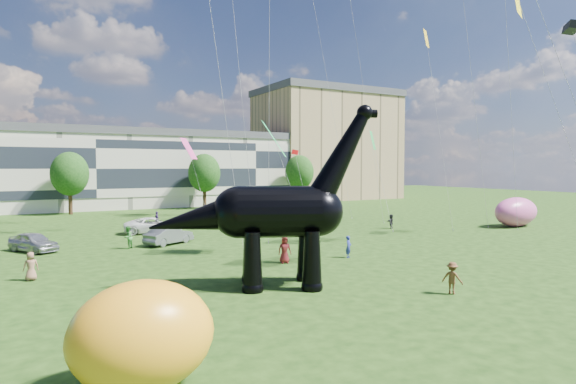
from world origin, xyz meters
TOP-DOWN VIEW (x-y plane):
  - ground at (0.00, 0.00)m, footprint 220.00×220.00m
  - terrace_row at (-8.00, 62.00)m, footprint 78.00×11.00m
  - apartment_block at (40.00, 65.00)m, footprint 28.00×18.00m
  - tree_mid_left at (-12.00, 53.00)m, footprint 5.20×5.20m
  - tree_mid_right at (8.00, 53.00)m, footprint 5.20×5.20m
  - tree_far_right at (26.00, 53.00)m, footprint 5.20×5.20m
  - dinosaur_sculpture at (-6.10, 2.41)m, footprint 12.73×7.05m
  - car_silver at (-17.55, 21.51)m, footprint 3.99×4.93m
  - car_grey at (-7.09, 19.88)m, footprint 4.84×3.68m
  - car_white at (-6.52, 27.58)m, footprint 6.26×3.90m
  - car_dark at (9.80, 25.93)m, footprint 3.70×5.62m
  - gazebo_near at (7.90, 28.06)m, footprint 3.79×3.79m
  - gazebo_far at (11.93, 33.45)m, footprint 3.85×3.85m
  - inflatable_pink at (30.82, 12.95)m, footprint 6.93×3.89m
  - inflatable_yellow at (-15.38, -7.11)m, footprint 4.42×3.41m
  - visitors at (-0.45, 14.29)m, footprint 40.73×40.82m
  - kites at (17.98, 23.38)m, footprint 59.03×49.18m

SIDE VIEW (x-z plane):
  - ground at x=0.00m, z-range 0.00..0.00m
  - car_dark at x=9.80m, z-range 0.00..1.51m
  - car_grey at x=-7.09m, z-range 0.00..1.53m
  - car_silver at x=-17.55m, z-range 0.00..1.58m
  - car_white at x=-6.52m, z-range 0.00..1.61m
  - visitors at x=-0.45m, z-range -0.07..1.82m
  - inflatable_pink at x=30.82m, z-range 0.00..3.33m
  - inflatable_yellow at x=-15.38m, z-range 0.00..3.37m
  - gazebo_far at x=11.93m, z-range 0.51..3.00m
  - gazebo_near at x=7.90m, z-range 0.51..3.00m
  - dinosaur_sculpture at x=-6.10m, z-range -1.31..9.42m
  - terrace_row at x=-8.00m, z-range 0.00..12.00m
  - tree_mid_left at x=-12.00m, z-range 1.57..11.01m
  - tree_mid_right at x=8.00m, z-range 1.57..11.01m
  - tree_far_right at x=26.00m, z-range 1.57..11.01m
  - apartment_block at x=40.00m, z-range 0.00..22.00m
  - kites at x=17.98m, z-range 1.64..33.05m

